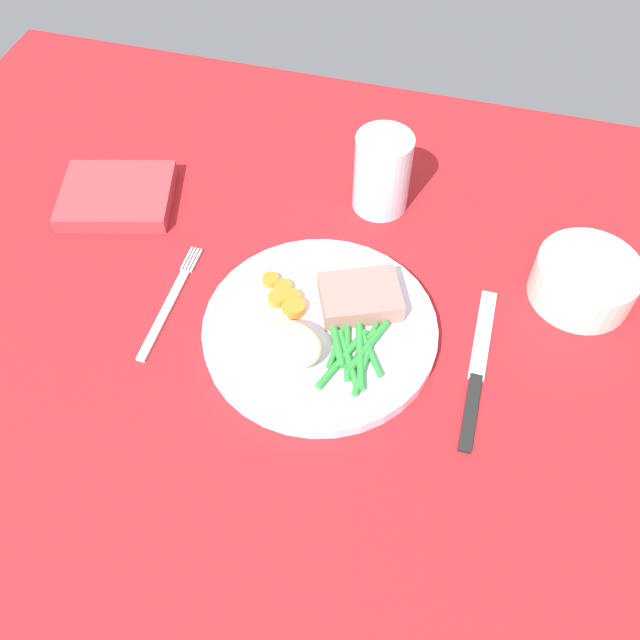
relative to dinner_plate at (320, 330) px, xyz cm
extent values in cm
cube|color=red|center=(-1.37, 1.16, -1.80)|extent=(120.00, 90.00, 2.00)
cylinder|color=white|center=(0.00, 0.00, 0.00)|extent=(25.41, 25.41, 1.60)
cube|color=#B2756B|center=(3.43, 4.00, 2.00)|extent=(10.42, 9.27, 2.40)
ellipsoid|color=beige|center=(-2.29, -4.57, 2.75)|extent=(7.53, 5.73, 3.90)
cylinder|color=orange|center=(-3.17, 1.24, 1.37)|extent=(2.39, 2.39, 1.15)
cylinder|color=orange|center=(-6.92, 4.32, 1.27)|extent=(1.85, 1.85, 0.94)
cylinder|color=orange|center=(-5.28, 3.71, 1.22)|extent=(2.04, 2.04, 0.83)
cylinder|color=orange|center=(-5.41, 1.93, 1.30)|extent=(2.03, 2.03, 1.00)
cylinder|color=orange|center=(-3.68, 1.24, 1.20)|extent=(1.90, 1.90, 0.81)
cylinder|color=orange|center=(-3.88, 2.42, 1.29)|extent=(2.11, 2.11, 0.98)
cylinder|color=#2D8C38|center=(3.38, -3.80, 1.20)|extent=(3.78, 8.16, 0.79)
cylinder|color=#2D8C38|center=(5.59, -1.64, 1.23)|extent=(3.38, 7.38, 0.86)
cylinder|color=#2D8C38|center=(5.07, -1.88, 1.10)|extent=(2.26, 6.97, 0.60)
cylinder|color=#2D8C38|center=(3.64, -2.49, 1.15)|extent=(2.47, 7.47, 0.70)
cylinder|color=#2D8C38|center=(5.14, -2.96, 1.23)|extent=(2.89, 8.03, 0.87)
cylinder|color=#2D8C38|center=(2.49, -1.49, 1.13)|extent=(1.02, 7.30, 0.65)
cylinder|color=#2D8C38|center=(5.52, -1.41, 1.16)|extent=(4.94, 7.05, 0.72)
cylinder|color=#2D8C38|center=(2.27, -1.75, 1.25)|extent=(3.57, 6.29, 0.89)
cylinder|color=#2D8C38|center=(4.04, -3.66, 1.17)|extent=(4.10, 6.76, 0.74)
cylinder|color=#2D8C38|center=(5.74, -3.53, 1.18)|extent=(0.97, 8.18, 0.76)
cube|color=silver|center=(-17.47, -2.00, -0.60)|extent=(1.00, 13.00, 0.40)
cube|color=silver|center=(-18.07, 6.30, -0.60)|extent=(0.24, 3.60, 0.40)
cube|color=silver|center=(-17.67, 6.30, -0.60)|extent=(0.24, 3.60, 0.40)
cube|color=silver|center=(-17.27, 6.30, -0.60)|extent=(0.24, 3.60, 0.40)
cube|color=silver|center=(-16.87, 6.30, -0.60)|extent=(0.24, 3.60, 0.40)
cube|color=black|center=(17.19, -5.50, -0.60)|extent=(1.30, 9.00, 0.64)
cube|color=silver|center=(17.19, 4.50, -0.60)|extent=(1.70, 12.00, 0.40)
cylinder|color=silver|center=(1.94, 21.61, 4.30)|extent=(6.93, 6.93, 10.21)
cylinder|color=silver|center=(1.94, 21.61, 1.99)|extent=(6.37, 6.37, 5.57)
cylinder|color=silver|center=(26.94, 13.04, 1.73)|extent=(11.46, 11.46, 5.06)
cylinder|color=#4C8C42|center=(26.94, 13.04, 2.87)|extent=(9.74, 9.74, 2.78)
cube|color=#B2383D|center=(-30.15, 13.22, 0.23)|extent=(16.11, 14.34, 2.06)
camera|label=1|loc=(11.40, -42.00, 60.55)|focal=38.63mm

